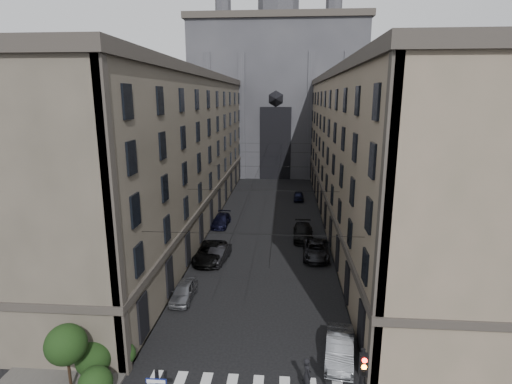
% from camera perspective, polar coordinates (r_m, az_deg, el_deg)
% --- Properties ---
extents(sidewalk_left, '(7.00, 80.00, 0.15)m').
position_cam_1_polar(sidewalk_left, '(53.52, -9.51, -3.91)').
color(sidewalk_left, '#383533').
rests_on(sidewalk_left, ground).
extents(sidewalk_right, '(7.00, 80.00, 0.15)m').
position_cam_1_polar(sidewalk_right, '(52.69, 13.34, -4.38)').
color(sidewalk_right, '#383533').
rests_on(sidewalk_right, ground).
extents(building_left, '(13.60, 60.60, 18.85)m').
position_cam_1_polar(building_left, '(52.34, -13.05, 5.94)').
color(building_left, '#484237').
rests_on(building_left, ground).
extents(building_right, '(13.60, 60.60, 18.85)m').
position_cam_1_polar(building_right, '(51.26, 17.16, 5.54)').
color(building_right, brown).
rests_on(building_right, ground).
extents(gothic_tower, '(35.00, 23.00, 58.00)m').
position_cam_1_polar(gothic_tower, '(88.56, 3.07, 14.68)').
color(gothic_tower, '#2D2D33').
rests_on(gothic_tower, ground).
extents(shrub_cluster, '(3.90, 4.40, 3.90)m').
position_cam_1_polar(shrub_cluster, '(25.68, -23.03, -20.98)').
color(shrub_cluster, black).
rests_on(shrub_cluster, sidewalk_left).
extents(tram_wires, '(14.00, 60.00, 0.43)m').
position_cam_1_polar(tram_wires, '(49.98, 1.86, 3.50)').
color(tram_wires, black).
rests_on(tram_wires, ground).
extents(car_left_near, '(1.72, 4.13, 1.40)m').
position_cam_1_polar(car_left_near, '(33.41, -10.31, -13.80)').
color(car_left_near, slate).
rests_on(car_left_near, ground).
extents(car_left_midnear, '(2.19, 4.72, 1.50)m').
position_cam_1_polar(car_left_midnear, '(39.96, -5.46, -8.86)').
color(car_left_midnear, black).
rests_on(car_left_midnear, ground).
extents(car_left_midfar, '(2.85, 5.93, 1.63)m').
position_cam_1_polar(car_left_midfar, '(40.29, -6.58, -8.59)').
color(car_left_midfar, black).
rests_on(car_left_midfar, ground).
extents(car_left_far, '(2.13, 4.93, 1.41)m').
position_cam_1_polar(car_left_far, '(50.58, -5.02, -4.06)').
color(car_left_far, black).
rests_on(car_left_far, ground).
extents(car_right_near, '(2.29, 4.93, 1.56)m').
position_cam_1_polar(car_right_near, '(26.91, 11.85, -20.99)').
color(car_right_near, slate).
rests_on(car_right_near, ground).
extents(car_right_midnear, '(2.79, 5.67, 1.55)m').
position_cam_1_polar(car_right_midnear, '(41.28, 8.56, -8.17)').
color(car_right_midnear, black).
rests_on(car_right_midnear, ground).
extents(car_right_midfar, '(2.30, 5.49, 1.58)m').
position_cam_1_polar(car_right_midfar, '(46.14, 6.74, -5.73)').
color(car_right_midfar, black).
rests_on(car_right_midfar, ground).
extents(car_right_far, '(1.64, 3.90, 1.32)m').
position_cam_1_polar(car_right_far, '(63.01, 6.11, -0.60)').
color(car_right_far, black).
rests_on(car_right_far, ground).
extents(pedestrian, '(0.72, 0.86, 2.01)m').
position_cam_1_polar(pedestrian, '(24.29, 7.28, -24.44)').
color(pedestrian, black).
rests_on(pedestrian, ground).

